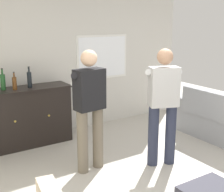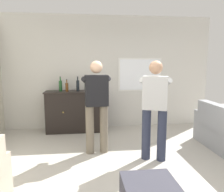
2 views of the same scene
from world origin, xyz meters
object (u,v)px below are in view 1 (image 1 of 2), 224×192
(sideboard_cabinet, at_px, (28,116))
(person_standing_left, at_px, (89,105))
(bottle_wine_green, at_px, (29,79))
(bottle_spirits_clear, at_px, (14,83))
(bottle_liquor_amber, at_px, (3,82))
(person_standing_right, at_px, (163,102))

(sideboard_cabinet, distance_m, person_standing_left, 1.47)
(person_standing_left, bearing_deg, bottle_wine_green, 106.06)
(sideboard_cabinet, relative_size, bottle_spirits_clear, 5.00)
(sideboard_cabinet, xyz_separation_m, bottle_spirits_clear, (-0.19, -0.05, 0.60))
(bottle_liquor_amber, bearing_deg, bottle_wine_green, -7.44)
(sideboard_cabinet, height_order, person_standing_left, person_standing_left)
(bottle_liquor_amber, height_order, person_standing_right, person_standing_right)
(bottle_wine_green, bearing_deg, person_standing_left, -73.94)
(bottle_wine_green, relative_size, bottle_spirits_clear, 1.21)
(bottle_wine_green, distance_m, person_standing_left, 1.37)
(sideboard_cabinet, relative_size, bottle_wine_green, 4.14)
(bottle_wine_green, distance_m, person_standing_right, 2.18)
(bottle_liquor_amber, relative_size, person_standing_left, 0.20)
(sideboard_cabinet, distance_m, bottle_liquor_amber, 0.71)
(sideboard_cabinet, bearing_deg, bottle_spirits_clear, -164.78)
(bottle_liquor_amber, height_order, person_standing_left, person_standing_left)
(sideboard_cabinet, height_order, bottle_spirits_clear, bottle_spirits_clear)
(bottle_wine_green, bearing_deg, sideboard_cabinet, 160.38)
(person_standing_left, bearing_deg, bottle_spirits_clear, 116.17)
(bottle_wine_green, xyz_separation_m, person_standing_left, (0.38, -1.31, -0.18))
(sideboard_cabinet, height_order, bottle_wine_green, bottle_wine_green)
(bottle_liquor_amber, xyz_separation_m, person_standing_right, (1.73, -1.77, -0.18))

